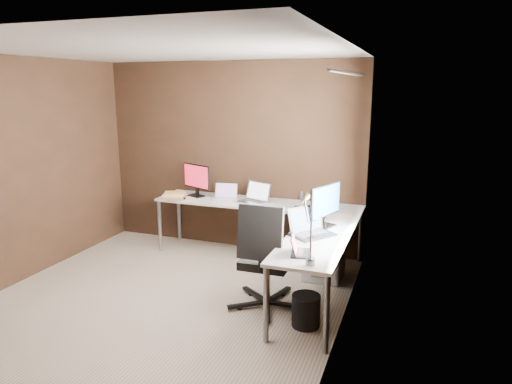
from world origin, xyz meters
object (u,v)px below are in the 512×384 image
wastebasket (306,310)px  drawer_pedestal (324,252)px  laptop_white (225,196)px  monitor_left (197,178)px  laptop_black_small (298,250)px  book_stack (174,196)px  desk_lamp (305,219)px  monitor_right (326,203)px  laptop_silver (255,198)px  office_chair (266,278)px  laptop_black_big (310,229)px

wastebasket → drawer_pedestal: bearing=93.4°
laptop_white → monitor_left: bearing=167.6°
laptop_black_small → book_stack: bearing=43.0°
laptop_white → desk_lamp: (1.50, -1.78, 0.33)m
monitor_right → laptop_black_small: (-0.06, -0.89, -0.22)m
laptop_silver → book_stack: size_ratio=1.40×
office_chair → wastebasket: bearing=-25.7°
laptop_silver → laptop_black_big: 1.41m
laptop_black_small → monitor_left: bearing=35.6°
drawer_pedestal → monitor_right: (0.07, -0.38, 0.69)m
monitor_left → office_chair: bearing=-20.2°
laptop_white → office_chair: size_ratio=0.29×
monitor_right → office_chair: 1.00m
drawer_pedestal → laptop_silver: bearing=160.6°
laptop_silver → laptop_black_small: bearing=-37.2°
wastebasket → office_chair: bearing=155.3°
drawer_pedestal → office_chair: (-0.39, -0.96, 0.02)m
laptop_silver → drawer_pedestal: bearing=1.9°
laptop_black_big → wastebasket: 0.80m
monitor_right → book_stack: (-2.10, 0.53, -0.21)m
laptop_black_small → office_chair: bearing=40.5°
laptop_silver → wastebasket: size_ratio=1.50×
laptop_white → office_chair: 1.72m
wastebasket → laptop_black_big: bearing=101.2°
book_stack → office_chair: 2.04m
office_chair → laptop_black_small: bearing=-38.3°
monitor_right → laptop_black_big: 0.39m
laptop_white → desk_lamp: desk_lamp is taller
laptop_silver → laptop_black_big: (0.96, -1.04, 0.00)m
laptop_silver → laptop_black_big: size_ratio=0.90×
office_chair → wastebasket: size_ratio=3.62×
laptop_silver → desk_lamp: (1.08, -1.76, 0.32)m
monitor_right → laptop_silver: bearing=75.0°
office_chair → book_stack: bearing=144.9°
laptop_silver → laptop_black_big: bearing=-26.2°
monitor_right → laptop_black_big: bearing=-176.0°
monitor_right → wastebasket: size_ratio=1.73×
laptop_black_big → desk_lamp: (0.12, -0.72, 0.32)m
laptop_white → wastebasket: (1.47, -1.53, -0.62)m
drawer_pedestal → wastebasket: (0.07, -1.17, -0.15)m
drawer_pedestal → laptop_black_small: 1.35m
laptop_silver → laptop_black_small: laptop_silver is taller
laptop_black_small → desk_lamp: desk_lamp is taller
monitor_right → laptop_silver: size_ratio=1.15×
monitor_right → laptop_white: monitor_right is taller
laptop_white → wastebasket: bearing=-54.8°
monitor_left → laptop_black_small: monitor_left is taller
laptop_black_small → book_stack: (-2.05, 1.42, 0.00)m
drawer_pedestal → laptop_silver: (-0.98, 0.34, 0.48)m
desk_lamp → wastebasket: desk_lamp is taller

